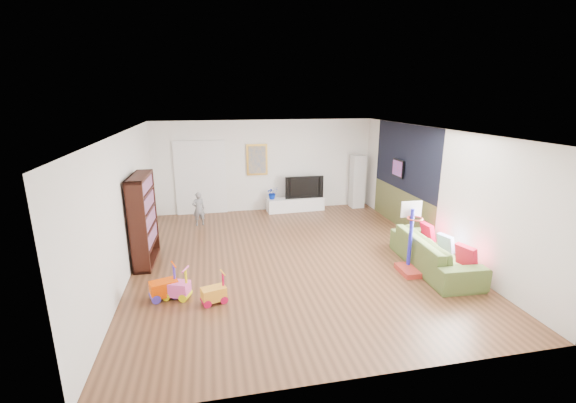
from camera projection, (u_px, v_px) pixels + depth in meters
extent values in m
cube|color=brown|center=(292.00, 258.00, 8.28)|extent=(6.50, 7.50, 0.00)
cube|color=white|center=(292.00, 131.00, 7.57)|extent=(6.50, 7.50, 0.00)
cube|color=silver|center=(265.00, 166.00, 11.47)|extent=(6.50, 0.00, 2.70)
cube|color=white|center=(361.00, 279.00, 4.38)|extent=(6.50, 0.00, 2.70)
cube|color=silver|center=(125.00, 206.00, 7.29)|extent=(0.00, 7.50, 2.70)
cube|color=white|center=(434.00, 190.00, 8.56)|extent=(0.00, 7.50, 2.70)
cube|color=black|center=(405.00, 158.00, 9.74)|extent=(0.01, 3.20, 1.70)
cube|color=brown|center=(401.00, 209.00, 10.10)|extent=(0.01, 3.20, 1.00)
cube|color=white|center=(201.00, 179.00, 11.14)|extent=(1.45, 0.06, 2.10)
cube|color=gold|center=(257.00, 160.00, 11.33)|extent=(0.62, 0.06, 0.92)
cube|color=#7F3F8C|center=(398.00, 168.00, 10.00)|extent=(0.04, 0.56, 0.46)
cube|color=white|center=(295.00, 204.00, 11.64)|extent=(1.74, 0.53, 0.40)
cube|color=silver|center=(357.00, 181.00, 11.88)|extent=(0.38, 0.38, 1.63)
cube|color=black|center=(143.00, 220.00, 7.86)|extent=(0.37, 1.28, 1.85)
imported|color=#556A2F|center=(434.00, 253.00, 7.70)|extent=(1.02, 2.34, 0.67)
cube|color=#B53228|center=(414.00, 239.00, 7.40)|extent=(0.50, 0.61, 1.41)
cube|color=#FFA42B|center=(213.00, 289.00, 6.40)|extent=(0.45, 0.35, 0.53)
cube|color=#F84B01|center=(163.00, 282.00, 6.55)|extent=(0.52, 0.41, 0.60)
cube|color=#FA52B2|center=(176.00, 283.00, 6.56)|extent=(0.49, 0.40, 0.57)
imported|color=slate|center=(199.00, 209.00, 10.26)|extent=(0.38, 0.30, 0.91)
imported|color=black|center=(303.00, 186.00, 11.57)|extent=(1.16, 0.16, 0.67)
imported|color=#04209B|center=(272.00, 193.00, 11.42)|extent=(0.38, 0.34, 0.37)
cube|color=red|center=(466.00, 256.00, 7.07)|extent=(0.21, 0.42, 0.41)
cube|color=silver|center=(446.00, 243.00, 7.68)|extent=(0.18, 0.36, 0.35)
cube|color=red|center=(428.00, 232.00, 8.31)|extent=(0.11, 0.38, 0.38)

